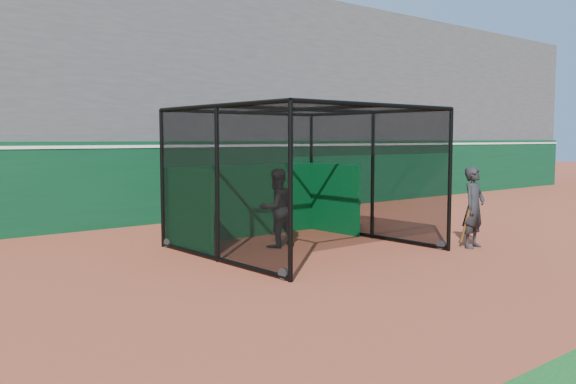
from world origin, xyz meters
TOP-DOWN VIEW (x-y plane):
  - ground at (0.00, 0.00)m, footprint 120.00×120.00m
  - outfield_wall at (0.00, 8.50)m, footprint 50.00×0.50m
  - grandstand at (0.00, 12.27)m, footprint 50.00×7.85m
  - batting_cage at (0.85, 2.32)m, footprint 4.86×4.81m
  - batter at (0.51, 2.89)m, footprint 0.92×0.73m
  - on_deck_player at (4.04, -0.17)m, footprint 0.75×0.54m

SIDE VIEW (x-z plane):
  - ground at x=0.00m, z-range 0.00..0.00m
  - batter at x=0.51m, z-range 0.00..1.87m
  - on_deck_player at x=4.04m, z-range 0.00..1.92m
  - outfield_wall at x=0.00m, z-range 0.04..2.54m
  - batting_cage at x=0.85m, z-range 0.00..3.25m
  - grandstand at x=0.00m, z-range 0.00..8.95m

